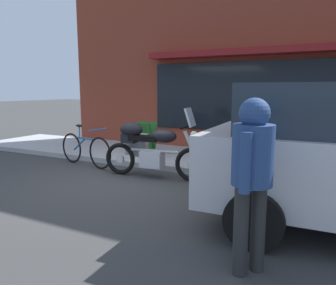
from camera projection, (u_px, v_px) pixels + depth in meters
The scene contains 5 objects.
ground_plane at pixel (118, 182), 6.22m from camera, with size 80.00×80.00×0.00m, color #383838.
touring_motorcycle at pixel (149, 147), 6.47m from camera, with size 2.19×0.62×1.41m.
parked_bicycle at pixel (85, 149), 7.48m from camera, with size 1.73×0.54×0.95m.
pedestrian_walking at pixel (252, 165), 2.98m from camera, with size 0.40×0.56×1.67m.
sandwich_board_sign at pixel (144, 140), 7.86m from camera, with size 0.55×0.40×0.84m.
Camera 1 is at (3.57, -4.94, 1.74)m, focal length 34.85 mm.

